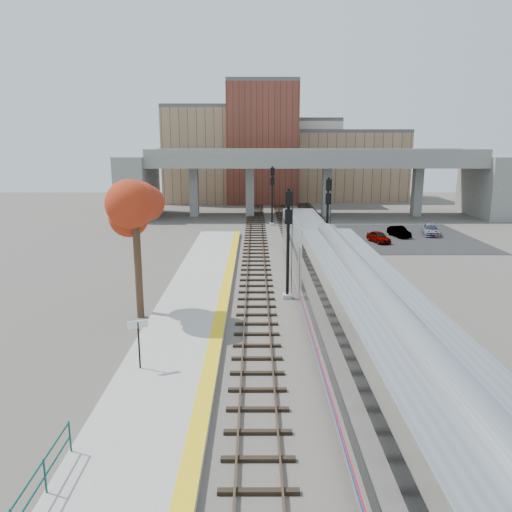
# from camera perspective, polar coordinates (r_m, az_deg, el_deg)

# --- Properties ---
(ground) EXTENTS (160.00, 160.00, 0.00)m
(ground) POSITION_cam_1_polar(r_m,az_deg,el_deg) (28.81, 6.53, -8.29)
(ground) COLOR #47423D
(ground) RESTS_ON ground
(platform) EXTENTS (4.50, 60.00, 0.35)m
(platform) POSITION_cam_1_polar(r_m,az_deg,el_deg) (28.82, -8.07, -7.95)
(platform) COLOR #9E9E99
(platform) RESTS_ON ground
(yellow_strip) EXTENTS (0.70, 60.00, 0.01)m
(yellow_strip) POSITION_cam_1_polar(r_m,az_deg,el_deg) (28.56, -4.27, -7.66)
(yellow_strip) COLOR yellow
(yellow_strip) RESTS_ON platform
(tracks) EXTENTS (10.70, 95.00, 0.25)m
(tracks) POSITION_cam_1_polar(r_m,az_deg,el_deg) (40.73, 5.84, -1.84)
(tracks) COLOR black
(tracks) RESTS_ON ground
(overpass) EXTENTS (54.00, 12.00, 9.50)m
(overpass) POSITION_cam_1_polar(r_m,az_deg,el_deg) (72.30, 6.47, 9.15)
(overpass) COLOR slate
(overpass) RESTS_ON ground
(buildings_far) EXTENTS (43.00, 21.00, 20.60)m
(buildings_far) POSITION_cam_1_polar(r_m,az_deg,el_deg) (93.40, 2.71, 11.30)
(buildings_far) COLOR #9A7859
(buildings_far) RESTS_ON ground
(parking_lot) EXTENTS (14.00, 18.00, 0.04)m
(parking_lot) POSITION_cam_1_polar(r_m,az_deg,el_deg) (58.28, 17.14, 2.05)
(parking_lot) COLOR black
(parking_lot) RESTS_ON ground
(locomotive) EXTENTS (3.02, 19.05, 4.10)m
(locomotive) POSITION_cam_1_polar(r_m,az_deg,el_deg) (40.99, 5.89, 1.42)
(locomotive) COLOR #A8AAB2
(locomotive) RESTS_ON ground
(coach) EXTENTS (3.03, 25.00, 5.00)m
(coach) POSITION_cam_1_polar(r_m,az_deg,el_deg) (19.40, 12.91, -10.37)
(coach) COLOR #A8AAB2
(coach) RESTS_ON ground
(signal_mast_near) EXTENTS (0.60, 0.64, 7.44)m
(signal_mast_near) POSITION_cam_1_polar(r_m,az_deg,el_deg) (33.09, 3.68, 1.34)
(signal_mast_near) COLOR #9E9E99
(signal_mast_near) RESTS_ON ground
(signal_mast_mid) EXTENTS (0.60, 0.64, 7.46)m
(signal_mast_mid) POSITION_cam_1_polar(r_m,az_deg,el_deg) (43.78, 8.16, 4.07)
(signal_mast_mid) COLOR #9E9E99
(signal_mast_mid) RESTS_ON ground
(signal_mast_far) EXTENTS (0.60, 0.64, 7.46)m
(signal_mast_far) POSITION_cam_1_polar(r_m,az_deg,el_deg) (63.53, 1.86, 6.89)
(signal_mast_far) COLOR #9E9E99
(signal_mast_far) RESTS_ON ground
(station_sign) EXTENTS (0.85, 0.40, 2.27)m
(station_sign) POSITION_cam_1_polar(r_m,az_deg,el_deg) (23.14, -13.29, -8.70)
(station_sign) COLOR black
(station_sign) RESTS_ON platform
(tree) EXTENTS (3.60, 3.60, 8.85)m
(tree) POSITION_cam_1_polar(r_m,az_deg,el_deg) (29.78, -13.66, 5.20)
(tree) COLOR #382619
(tree) RESTS_ON ground
(car_a) EXTENTS (2.24, 3.67, 1.17)m
(car_a) POSITION_cam_1_polar(r_m,az_deg,el_deg) (54.22, 13.85, 2.13)
(car_a) COLOR #99999E
(car_a) RESTS_ON parking_lot
(car_b) EXTENTS (1.99, 3.70, 1.16)m
(car_b) POSITION_cam_1_polar(r_m,az_deg,el_deg) (58.08, 16.03, 2.69)
(car_b) COLOR #99999E
(car_b) RESTS_ON parking_lot
(car_c) EXTENTS (2.56, 4.41, 1.20)m
(car_c) POSITION_cam_1_polar(r_m,az_deg,el_deg) (60.28, 19.33, 2.84)
(car_c) COLOR #99999E
(car_c) RESTS_ON parking_lot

